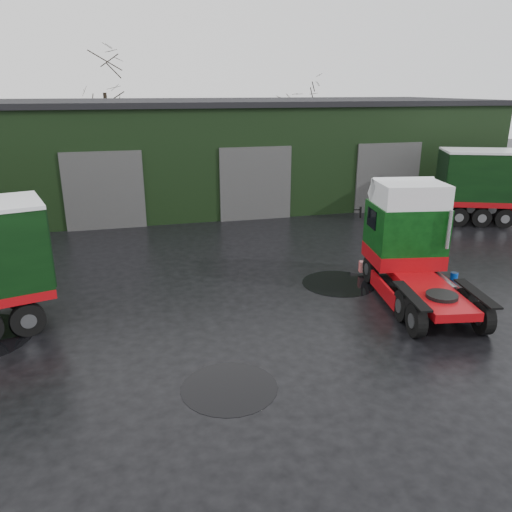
{
  "coord_description": "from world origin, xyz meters",
  "views": [
    {
      "loc": [
        -4.76,
        -12.37,
        7.0
      ],
      "look_at": [
        -0.85,
        2.82,
        1.7
      ],
      "focal_mm": 35.0,
      "sensor_mm": 36.0,
      "label": 1
    }
  ],
  "objects_px": {
    "warehouse": "(233,150)",
    "wash_bucket": "(454,276)",
    "tree_back_a": "(107,118)",
    "tree_back_b": "(299,127)",
    "hero_tractor": "(425,249)"
  },
  "relations": [
    {
      "from": "wash_bucket",
      "to": "warehouse",
      "type": "bearing_deg",
      "value": 106.77
    },
    {
      "from": "tree_back_a",
      "to": "tree_back_b",
      "type": "xyz_separation_m",
      "value": [
        16.0,
        0.0,
        -1.0
      ]
    },
    {
      "from": "warehouse",
      "to": "hero_tractor",
      "type": "height_order",
      "value": "warehouse"
    },
    {
      "from": "tree_back_b",
      "to": "hero_tractor",
      "type": "bearing_deg",
      "value": -100.86
    },
    {
      "from": "hero_tractor",
      "to": "wash_bucket",
      "type": "xyz_separation_m",
      "value": [
        2.6,
        1.75,
        -1.83
      ]
    },
    {
      "from": "tree_back_a",
      "to": "tree_back_b",
      "type": "height_order",
      "value": "tree_back_a"
    },
    {
      "from": "warehouse",
      "to": "wash_bucket",
      "type": "xyz_separation_m",
      "value": [
        5.1,
        -16.92,
        -3.02
      ]
    },
    {
      "from": "hero_tractor",
      "to": "tree_back_a",
      "type": "relative_size",
      "value": 0.67
    },
    {
      "from": "hero_tractor",
      "to": "tree_back_b",
      "type": "relative_size",
      "value": 0.84
    },
    {
      "from": "tree_back_a",
      "to": "warehouse",
      "type": "bearing_deg",
      "value": -51.34
    },
    {
      "from": "wash_bucket",
      "to": "tree_back_b",
      "type": "height_order",
      "value": "tree_back_b"
    },
    {
      "from": "wash_bucket",
      "to": "tree_back_b",
      "type": "relative_size",
      "value": 0.04
    },
    {
      "from": "wash_bucket",
      "to": "tree_back_b",
      "type": "distance_m",
      "value": 27.31
    },
    {
      "from": "hero_tractor",
      "to": "wash_bucket",
      "type": "distance_m",
      "value": 3.63
    },
    {
      "from": "tree_back_a",
      "to": "tree_back_b",
      "type": "relative_size",
      "value": 1.27
    }
  ]
}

